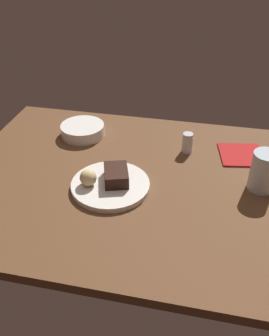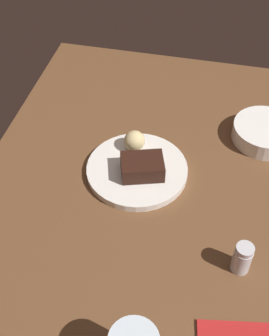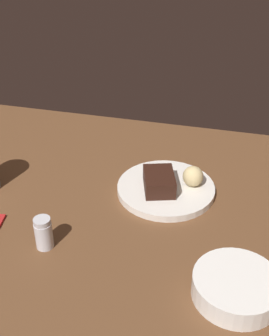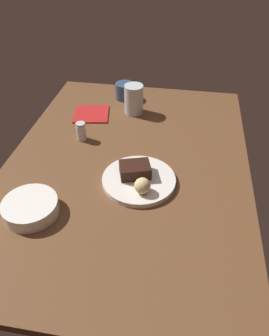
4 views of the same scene
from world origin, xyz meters
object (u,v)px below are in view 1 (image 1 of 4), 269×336
at_px(chocolate_cake_slice, 116,175).
at_px(water_glass, 264,171).
at_px(side_bowl, 83,130).
at_px(dessert_plate, 110,185).
at_px(salt_shaker, 187,143).
at_px(bread_roll, 88,178).
at_px(folded_napkin, 241,155).

bearing_deg(chocolate_cake_slice, water_glass, -169.77).
bearing_deg(side_bowl, water_glass, 162.70).
xyz_separation_m(water_glass, side_bowl, (0.63, -0.20, -0.04)).
distance_m(dessert_plate, water_glass, 0.46).
height_order(chocolate_cake_slice, salt_shaker, salt_shaker).
distance_m(salt_shaker, side_bowl, 0.39).
xyz_separation_m(chocolate_cake_slice, bread_roll, (0.08, 0.04, 0.00)).
relative_size(bread_roll, salt_shaker, 0.70).
height_order(water_glass, folded_napkin, water_glass).
height_order(salt_shaker, water_glass, water_glass).
relative_size(water_glass, folded_napkin, 0.85).
bearing_deg(folded_napkin, dessert_plate, 34.27).
distance_m(water_glass, folded_napkin, 0.19).
xyz_separation_m(chocolate_cake_slice, side_bowl, (0.20, -0.27, -0.02)).
xyz_separation_m(chocolate_cake_slice, folded_napkin, (-0.38, -0.25, -0.04)).
xyz_separation_m(bread_roll, water_glass, (-0.50, -0.11, 0.02)).
bearing_deg(water_glass, chocolate_cake_slice, 10.23).
xyz_separation_m(dessert_plate, chocolate_cake_slice, (-0.01, -0.02, 0.03)).
bearing_deg(water_glass, salt_shaker, -34.13).
bearing_deg(side_bowl, chocolate_cake_slice, 126.15).
distance_m(salt_shaker, folded_napkin, 0.19).
xyz_separation_m(bread_roll, salt_shaker, (-0.27, -0.27, -0.01)).
height_order(chocolate_cake_slice, bread_roll, bread_roll).
bearing_deg(bread_roll, chocolate_cake_slice, -154.95).
bearing_deg(dessert_plate, side_bowl, -57.32).
relative_size(salt_shaker, water_glass, 0.58).
height_order(chocolate_cake_slice, side_bowl, chocolate_cake_slice).
relative_size(side_bowl, folded_napkin, 1.11).
distance_m(chocolate_cake_slice, water_glass, 0.44).
distance_m(salt_shaker, water_glass, 0.29).
bearing_deg(chocolate_cake_slice, folded_napkin, -146.28).
bearing_deg(dessert_plate, folded_napkin, -145.73).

